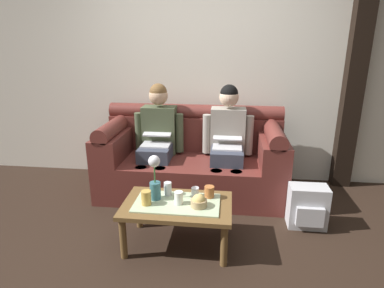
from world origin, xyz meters
TOP-DOWN VIEW (x-y plane):
  - ground_plane at (0.00, 0.00)m, footprint 14.00×14.00m
  - back_wall_patterned at (0.00, 1.70)m, footprint 6.00×0.12m
  - timber_pillar at (1.76, 1.58)m, footprint 0.20×0.20m
  - couch at (-0.00, 1.17)m, footprint 2.02×0.88m
  - person_left at (-0.39, 1.17)m, footprint 0.56×0.67m
  - person_right at (0.39, 1.17)m, footprint 0.56×0.67m
  - coffee_table at (0.00, 0.11)m, footprint 0.89×0.56m
  - flower_vase at (-0.19, 0.15)m, footprint 0.10×0.10m
  - snack_bowl at (0.18, 0.07)m, footprint 0.13×0.13m
  - cup_near_left at (-0.24, 0.05)m, footprint 0.08×0.08m
  - cup_near_right at (0.02, 0.09)m, footprint 0.07×0.07m
  - cup_far_center at (-0.10, 0.24)m, footprint 0.07×0.07m
  - cup_far_left at (0.26, 0.24)m, footprint 0.08×0.08m
  - cup_far_right at (0.14, 0.23)m, footprint 0.07×0.07m
  - backpack_right at (1.15, 0.54)m, footprint 0.35×0.25m

SIDE VIEW (x-z plane):
  - ground_plane at x=0.00m, z-range 0.00..0.00m
  - backpack_right at x=1.15m, z-range 0.00..0.40m
  - coffee_table at x=0.00m, z-range 0.14..0.54m
  - couch at x=0.00m, z-range -0.11..0.86m
  - cup_far_right at x=0.14m, z-range 0.40..0.48m
  - snack_bowl at x=0.18m, z-range 0.39..0.49m
  - cup_far_left at x=0.26m, z-range 0.40..0.50m
  - cup_near_right at x=0.02m, z-range 0.40..0.50m
  - cup_far_center at x=-0.10m, z-range 0.40..0.51m
  - cup_near_left at x=-0.24m, z-range 0.40..0.52m
  - flower_vase at x=-0.19m, z-range 0.39..0.78m
  - person_right at x=0.39m, z-range 0.05..1.27m
  - person_left at x=-0.39m, z-range 0.05..1.27m
  - back_wall_patterned at x=0.00m, z-range 0.00..2.90m
  - timber_pillar at x=1.76m, z-range 0.00..2.90m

